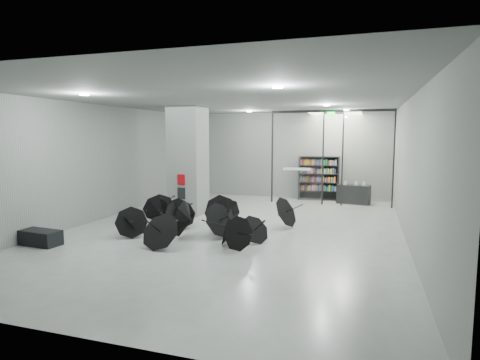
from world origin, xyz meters
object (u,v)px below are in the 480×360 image
(umbrella_cluster, at_px, (197,223))
(shop_counter, at_px, (354,194))
(column, at_px, (188,161))
(bookshelf, at_px, (318,178))
(bench, at_px, (39,237))

(umbrella_cluster, bearing_deg, shop_counter, 58.20)
(column, height_order, bookshelf, column)
(bookshelf, xyz_separation_m, umbrella_cluster, (-2.70, -7.54, -0.69))
(column, xyz_separation_m, bench, (-2.00, -5.22, -1.80))
(column, distance_m, bookshelf, 6.48)
(bench, distance_m, shop_counter, 12.22)
(bench, bearing_deg, bookshelf, 62.59)
(column, xyz_separation_m, umbrella_cluster, (1.59, -2.79, -1.69))
(bookshelf, relative_size, shop_counter, 1.47)
(bench, relative_size, umbrella_cluster, 0.23)
(bench, xyz_separation_m, bookshelf, (6.29, 9.97, 0.80))
(bench, distance_m, umbrella_cluster, 4.34)
(bench, distance_m, bookshelf, 11.81)
(bench, height_order, umbrella_cluster, umbrella_cluster)
(column, relative_size, umbrella_cluster, 0.73)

